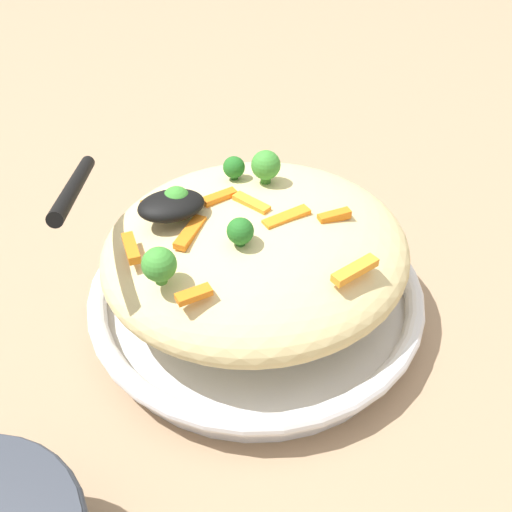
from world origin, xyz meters
name	(u,v)px	position (x,y,z in m)	size (l,w,h in m)	color
ground_plane	(256,313)	(0.00, 0.00, 0.00)	(2.40, 2.40, 0.00)	#9E7F60
serving_bowl	(256,297)	(0.00, 0.00, 0.02)	(0.31, 0.31, 0.04)	silver
pasta_mound	(256,250)	(0.00, 0.00, 0.08)	(0.27, 0.25, 0.08)	#DBC689
carrot_piece_0	(355,270)	(0.05, -0.09, 0.12)	(0.04, 0.01, 0.01)	orange
carrot_piece_1	(157,202)	(-0.07, 0.05, 0.12)	(0.03, 0.01, 0.01)	orange
carrot_piece_2	(246,205)	(0.00, 0.01, 0.12)	(0.04, 0.01, 0.01)	orange
carrot_piece_3	(286,218)	(0.02, -0.01, 0.12)	(0.04, 0.01, 0.01)	orange
carrot_piece_4	(334,216)	(0.06, -0.02, 0.12)	(0.03, 0.01, 0.01)	orange
carrot_piece_5	(220,197)	(-0.02, 0.03, 0.12)	(0.03, 0.01, 0.01)	orange
carrot_piece_6	(194,294)	(-0.07, -0.07, 0.12)	(0.03, 0.01, 0.01)	orange
carrot_piece_7	(131,248)	(-0.11, -0.01, 0.12)	(0.03, 0.01, 0.01)	orange
carrot_piece_8	(190,232)	(-0.06, -0.01, 0.12)	(0.04, 0.01, 0.01)	orange
broccoli_floret_0	(232,168)	(0.00, 0.06, 0.13)	(0.02, 0.02, 0.03)	#205B1C
broccoli_floret_1	(266,166)	(0.02, 0.04, 0.14)	(0.03, 0.03, 0.03)	#377928
broccoli_floret_2	(240,231)	(-0.02, -0.03, 0.13)	(0.02, 0.02, 0.03)	#205B1C
broccoli_floret_3	(159,265)	(-0.09, -0.05, 0.13)	(0.03, 0.03, 0.03)	#377928
broccoli_floret_4	(177,201)	(-0.06, 0.03, 0.13)	(0.02, 0.02, 0.03)	#377928
serving_spoon	(137,199)	(-0.09, 0.03, 0.14)	(0.12, 0.15, 0.06)	black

